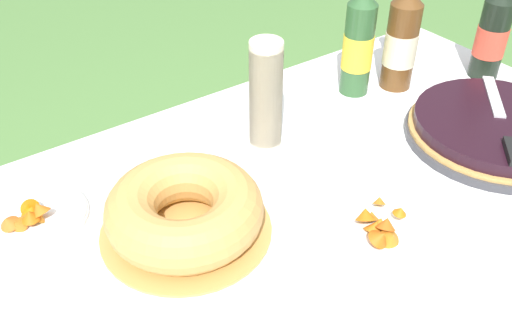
{
  "coord_description": "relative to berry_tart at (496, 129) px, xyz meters",
  "views": [
    {
      "loc": [
        -0.52,
        -0.66,
        1.42
      ],
      "look_at": [
        0.01,
        0.09,
        0.74
      ],
      "focal_mm": 40.0,
      "sensor_mm": 36.0,
      "label": 1
    }
  ],
  "objects": [
    {
      "name": "juice_bottle_red",
      "position": [
        0.24,
        0.21,
        0.09
      ],
      "size": [
        0.08,
        0.08,
        0.33
      ],
      "color": "black",
      "rests_on": "tablecloth"
    },
    {
      "name": "snack_plate_far",
      "position": [
        -0.95,
        0.34,
        -0.02
      ],
      "size": [
        0.21,
        0.21,
        0.06
      ],
      "color": "white",
      "rests_on": "tablecloth"
    },
    {
      "name": "cider_bottle_green",
      "position": [
        -0.11,
        0.35,
        0.11
      ],
      "size": [
        0.08,
        0.08,
        0.35
      ],
      "color": "#2D562D",
      "rests_on": "tablecloth"
    },
    {
      "name": "cider_bottle_amber",
      "position": [
        0.0,
        0.31,
        0.1
      ],
      "size": [
        0.08,
        0.08,
        0.34
      ],
      "color": "brown",
      "rests_on": "tablecloth"
    },
    {
      "name": "tablecloth",
      "position": [
        -0.55,
        0.09,
        -0.04
      ],
      "size": [
        1.8,
        0.92,
        0.1
      ],
      "color": "white",
      "rests_on": "garden_table"
    },
    {
      "name": "berry_tart",
      "position": [
        0.0,
        0.0,
        0.0
      ],
      "size": [
        0.41,
        0.41,
        0.06
      ],
      "color": "#38383D",
      "rests_on": "tablecloth"
    },
    {
      "name": "snack_plate_left",
      "position": [
        -0.44,
        -0.07,
        -0.01
      ],
      "size": [
        0.21,
        0.21,
        0.06
      ],
      "color": "white",
      "rests_on": "tablecloth"
    },
    {
      "name": "bundt_cake",
      "position": [
        -0.73,
        0.14,
        0.02
      ],
      "size": [
        0.32,
        0.32,
        0.1
      ],
      "color": "tan",
      "rests_on": "tablecloth"
    },
    {
      "name": "garden_table",
      "position": [
        -0.55,
        0.09,
        -0.09
      ],
      "size": [
        1.79,
        0.91,
        0.67
      ],
      "color": "brown",
      "rests_on": "ground_plane"
    },
    {
      "name": "serving_knife",
      "position": [
        -0.02,
        -0.02,
        0.04
      ],
      "size": [
        0.28,
        0.28,
        0.01
      ],
      "rotation": [
        0.0,
        0.0,
        0.77
      ],
      "color": "silver",
      "rests_on": "berry_tart"
    },
    {
      "name": "cup_stack",
      "position": [
        -0.44,
        0.29,
        0.1
      ],
      "size": [
        0.07,
        0.07,
        0.25
      ],
      "color": "beige",
      "rests_on": "tablecloth"
    }
  ]
}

